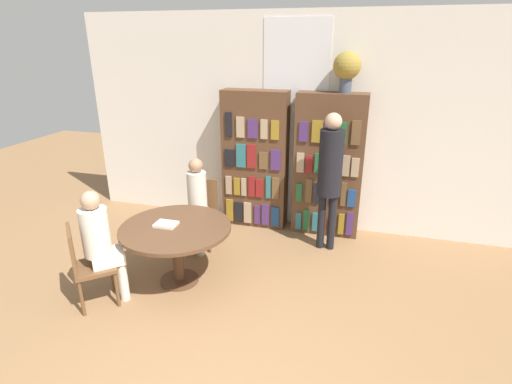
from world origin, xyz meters
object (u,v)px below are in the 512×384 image
(bookshelf_right, at_px, (328,166))
(seated_reader_right, at_px, (101,240))
(bookshelf_left, at_px, (255,160))
(seated_reader_left, at_px, (196,200))
(reading_table, at_px, (176,235))
(chair_near_camera, at_px, (85,263))
(chair_left_side, at_px, (201,209))
(librarian_standing, at_px, (330,169))
(flower_vase, at_px, (347,68))

(bookshelf_right, xyz_separation_m, seated_reader_right, (-2.03, -2.29, -0.27))
(bookshelf_left, height_order, seated_reader_left, bookshelf_left)
(reading_table, height_order, seated_reader_left, seated_reader_left)
(chair_near_camera, relative_size, seated_reader_left, 0.72)
(bookshelf_right, xyz_separation_m, chair_left_side, (-1.57, -0.82, -0.49))
(bookshelf_left, height_order, librarian_standing, bookshelf_left)
(bookshelf_right, height_order, seated_reader_left, bookshelf_right)
(bookshelf_left, height_order, chair_left_side, bookshelf_left)
(bookshelf_right, xyz_separation_m, seated_reader_left, (-1.55, -1.00, -0.29))
(seated_reader_right, bearing_deg, bookshelf_right, 96.00)
(reading_table, bearing_deg, seated_reader_right, -137.63)
(bookshelf_right, xyz_separation_m, reading_table, (-1.46, -1.77, -0.40))
(chair_left_side, relative_size, librarian_standing, 0.49)
(reading_table, distance_m, chair_left_side, 0.96)
(flower_vase, bearing_deg, chair_left_side, -154.30)
(seated_reader_left, bearing_deg, bookshelf_left, -122.77)
(flower_vase, height_order, librarian_standing, flower_vase)
(bookshelf_left, bearing_deg, reading_table, -103.12)
(bookshelf_right, bearing_deg, chair_near_camera, -131.95)
(reading_table, height_order, chair_left_side, chair_left_side)
(chair_left_side, bearing_deg, reading_table, 90.00)
(librarian_standing, bearing_deg, chair_near_camera, -139.53)
(seated_reader_left, height_order, librarian_standing, librarian_standing)
(bookshelf_right, distance_m, chair_left_side, 1.84)
(bookshelf_left, height_order, bookshelf_right, same)
(flower_vase, distance_m, librarian_standing, 1.29)
(flower_vase, bearing_deg, bookshelf_left, -179.77)
(bookshelf_left, bearing_deg, librarian_standing, -24.10)
(bookshelf_right, height_order, flower_vase, flower_vase)
(chair_left_side, bearing_deg, librarian_standing, -175.36)
(bookshelf_left, bearing_deg, flower_vase, 0.23)
(bookshelf_right, distance_m, seated_reader_right, 3.07)
(flower_vase, height_order, chair_left_side, flower_vase)
(chair_near_camera, height_order, seated_reader_left, seated_reader_left)
(chair_left_side, distance_m, seated_reader_left, 0.27)
(seated_reader_left, bearing_deg, flower_vase, -155.65)
(seated_reader_left, xyz_separation_m, librarian_standing, (1.62, 0.50, 0.41))
(chair_near_camera, bearing_deg, bookshelf_left, 112.78)
(flower_vase, distance_m, chair_near_camera, 3.79)
(chair_left_side, distance_m, seated_reader_right, 1.56)
(bookshelf_right, xyz_separation_m, chair_near_camera, (-2.17, -2.41, -0.49))
(chair_near_camera, bearing_deg, librarian_standing, 88.10)
(bookshelf_left, height_order, flower_vase, flower_vase)
(reading_table, xyz_separation_m, seated_reader_left, (-0.09, 0.77, 0.11))
(flower_vase, distance_m, chair_left_side, 2.62)
(bookshelf_right, relative_size, chair_left_side, 2.21)
(flower_vase, relative_size, chair_left_side, 0.57)
(bookshelf_left, relative_size, seated_reader_right, 1.58)
(chair_left_side, relative_size, seated_reader_right, 0.71)
(bookshelf_right, bearing_deg, seated_reader_right, -131.63)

